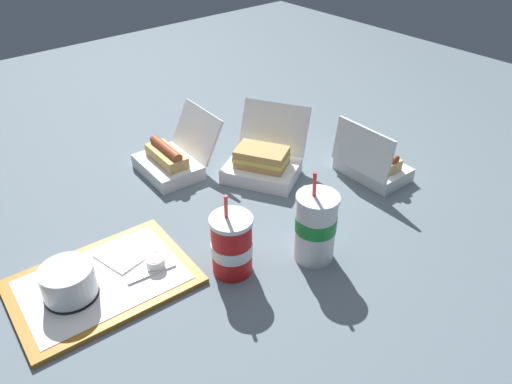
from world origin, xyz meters
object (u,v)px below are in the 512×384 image
at_px(plastic_fork, 152,273).
at_px(soda_cup_center, 232,245).
at_px(clamshell_hotdog_back, 171,159).
at_px(food_tray, 103,282).
at_px(clamshell_sandwich_center, 263,162).
at_px(soda_cup_corner, 316,226).
at_px(cake_container, 69,284).
at_px(ketchup_cup, 156,262).
at_px(clamshell_hotdog_corner, 372,163).

relative_size(plastic_fork, soda_cup_center, 0.54).
distance_m(clamshell_hotdog_back, soda_cup_center, 0.46).
distance_m(food_tray, soda_cup_center, 0.29).
distance_m(clamshell_sandwich_center, soda_cup_corner, 0.37).
distance_m(cake_container, clamshell_sandwich_center, 0.63).
distance_m(plastic_fork, soda_cup_center, 0.18).
relative_size(ketchup_cup, soda_cup_corner, 0.18).
relative_size(food_tray, cake_container, 3.50).
relative_size(clamshell_sandwich_center, clamshell_hotdog_corner, 1.47).
bearing_deg(cake_container, ketchup_cup, 168.77).
relative_size(cake_container, clamshell_hotdog_corner, 0.56).
xyz_separation_m(cake_container, soda_cup_center, (-0.31, 0.14, 0.02)).
height_order(ketchup_cup, clamshell_sandwich_center, clamshell_sandwich_center).
bearing_deg(clamshell_hotdog_back, ketchup_cup, 52.97).
distance_m(clamshell_sandwich_center, soda_cup_center, 0.40).
distance_m(plastic_fork, clamshell_hotdog_back, 0.44).
bearing_deg(clamshell_sandwich_center, soda_cup_center, 39.47).
xyz_separation_m(food_tray, clamshell_hotdog_back, (-0.36, -0.30, 0.03)).
distance_m(cake_container, clamshell_hotdog_corner, 0.85).
xyz_separation_m(plastic_fork, clamshell_sandwich_center, (-0.46, -0.16, 0.03)).
bearing_deg(soda_cup_center, soda_cup_corner, 153.71).
bearing_deg(ketchup_cup, plastic_fork, 35.86).
height_order(clamshell_hotdog_corner, soda_cup_corner, soda_cup_corner).
xyz_separation_m(food_tray, clamshell_hotdog_corner, (-0.78, 0.09, 0.03)).
height_order(food_tray, soda_cup_corner, soda_cup_corner).
xyz_separation_m(cake_container, plastic_fork, (-0.16, 0.05, -0.03)).
bearing_deg(cake_container, clamshell_sandwich_center, -169.40).
distance_m(food_tray, cake_container, 0.08).
bearing_deg(ketchup_cup, cake_container, -11.23).
bearing_deg(soda_cup_center, cake_container, -24.41).
bearing_deg(cake_container, clamshell_hotdog_back, -144.96).
bearing_deg(clamshell_hotdog_back, food_tray, 39.26).
height_order(clamshell_hotdog_back, soda_cup_center, soda_cup_center).
relative_size(cake_container, ketchup_cup, 2.76).
bearing_deg(plastic_fork, soda_cup_center, 156.31).
height_order(cake_container, soda_cup_corner, soda_cup_corner).
distance_m(clamshell_hotdog_back, soda_cup_corner, 0.53).
distance_m(clamshell_hotdog_back, clamshell_sandwich_center, 0.26).
xyz_separation_m(clamshell_hotdog_back, soda_cup_center, (0.12, 0.44, 0.03)).
bearing_deg(ketchup_cup, clamshell_hotdog_back, -127.03).
bearing_deg(ketchup_cup, soda_cup_center, 141.48).
bearing_deg(soda_cup_center, plastic_fork, -31.02).
relative_size(clamshell_hotdog_corner, soda_cup_center, 0.97).
xyz_separation_m(food_tray, ketchup_cup, (-0.11, 0.04, 0.02)).
height_order(clamshell_hotdog_back, soda_cup_corner, soda_cup_corner).
bearing_deg(clamshell_sandwich_center, food_tray, 11.38).
xyz_separation_m(clamshell_sandwich_center, soda_cup_center, (0.31, 0.25, 0.03)).
xyz_separation_m(food_tray, plastic_fork, (-0.09, 0.05, 0.01)).
bearing_deg(soda_cup_corner, ketchup_cup, -32.05).
height_order(food_tray, clamshell_hotdog_corner, clamshell_hotdog_corner).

